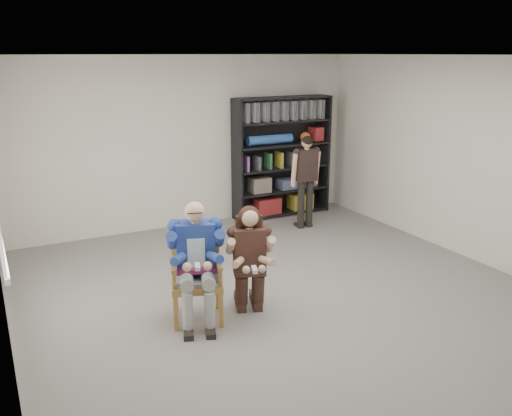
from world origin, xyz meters
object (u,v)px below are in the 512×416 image
bookshelf (282,157)px  standing_man (306,182)px  kneeling_woman (250,261)px  seated_man (196,262)px  armchair (197,275)px

bookshelf → standing_man: bookshelf is taller
kneeling_woman → seated_man: bearing=-172.5°
armchair → bookshelf: bookshelf is taller
seated_man → kneeling_woman: seated_man is taller
standing_man → kneeling_woman: bearing=-131.1°
armchair → standing_man: size_ratio=0.67×
armchair → bookshelf: (2.82, 3.08, 0.53)m
armchair → standing_man: bearing=57.8°
seated_man → kneeling_woman: 0.59m
kneeling_woman → bookshelf: size_ratio=0.58×
bookshelf → kneeling_woman: bearing=-125.1°
kneeling_woman → standing_man: size_ratio=0.79×
kneeling_woman → standing_man: 3.23m
armchair → kneeling_woman: (0.58, -0.12, 0.10)m
armchair → seated_man: seated_man is taller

